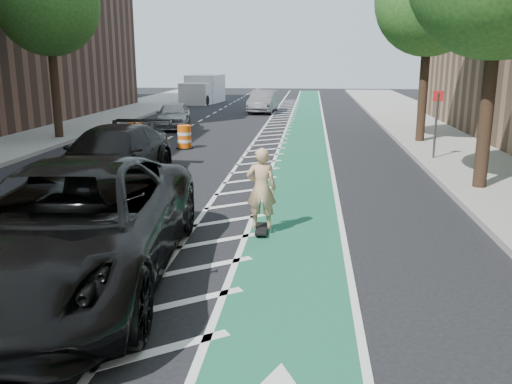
# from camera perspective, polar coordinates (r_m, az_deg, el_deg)

# --- Properties ---
(ground) EXTENTS (120.00, 120.00, 0.00)m
(ground) POSITION_cam_1_polar(r_m,az_deg,el_deg) (8.80, -16.96, -10.59)
(ground) COLOR black
(ground) RESTS_ON ground
(bike_lane) EXTENTS (2.00, 90.00, 0.01)m
(bike_lane) POSITION_cam_1_polar(r_m,az_deg,el_deg) (17.71, 4.78, 2.27)
(bike_lane) COLOR #19573E
(bike_lane) RESTS_ON ground
(buffer_strip) EXTENTS (1.40, 90.00, 0.01)m
(buffer_strip) POSITION_cam_1_polar(r_m,az_deg,el_deg) (17.80, -0.05, 2.38)
(buffer_strip) COLOR silver
(buffer_strip) RESTS_ON ground
(sidewalk_right) EXTENTS (5.00, 90.00, 0.15)m
(sidewalk_right) POSITION_cam_1_polar(r_m,az_deg,el_deg) (18.76, 25.07, 1.87)
(sidewalk_right) COLOR gray
(sidewalk_right) RESTS_ON ground
(curb_right) EXTENTS (0.12, 90.00, 0.16)m
(curb_right) POSITION_cam_1_polar(r_m,az_deg,el_deg) (18.09, 17.73, 2.14)
(curb_right) COLOR gray
(curb_right) RESTS_ON ground
(curb_left) EXTENTS (0.12, 90.00, 0.16)m
(curb_left) POSITION_cam_1_polar(r_m,az_deg,el_deg) (20.49, -24.61, 2.85)
(curb_left) COLOR gray
(curb_left) RESTS_ON ground
(tree_r_d) EXTENTS (4.20, 4.20, 7.90)m
(tree_r_d) POSITION_cam_1_polar(r_m,az_deg,el_deg) (23.90, 17.89, 18.57)
(tree_r_d) COLOR #382619
(tree_r_d) RESTS_ON ground
(tree_l_d) EXTENTS (4.20, 4.20, 7.90)m
(tree_l_d) POSITION_cam_1_polar(r_m,az_deg,el_deg) (25.99, -20.75, 17.93)
(tree_l_d) COLOR #382619
(tree_l_d) RESTS_ON ground
(sign_post) EXTENTS (0.35, 0.08, 2.47)m
(sign_post) POSITION_cam_1_polar(r_m,az_deg,el_deg) (19.95, 18.41, 6.83)
(sign_post) COLOR #4C4C4C
(sign_post) RESTS_ON ground
(skateboard) EXTENTS (0.28, 0.84, 0.11)m
(skateboard) POSITION_cam_1_polar(r_m,az_deg,el_deg) (11.34, 0.56, -3.91)
(skateboard) COLOR black
(skateboard) RESTS_ON ground
(skateboarder) EXTENTS (0.64, 0.44, 1.70)m
(skateboarder) POSITION_cam_1_polar(r_m,az_deg,el_deg) (11.11, 0.57, 0.37)
(skateboarder) COLOR tan
(skateboarder) RESTS_ON skateboard
(suv_near) EXTENTS (3.81, 7.20, 1.93)m
(suv_near) POSITION_cam_1_polar(r_m,az_deg,el_deg) (9.12, -18.89, -3.40)
(suv_near) COLOR black
(suv_near) RESTS_ON ground
(suv_far) EXTENTS (2.54, 5.77, 1.65)m
(suv_far) POSITION_cam_1_polar(r_m,az_deg,el_deg) (16.13, -14.94, 3.67)
(suv_far) COLOR black
(suv_far) RESTS_ON ground
(car_silver) EXTENTS (2.16, 4.22, 1.38)m
(car_silver) POSITION_cam_1_polar(r_m,az_deg,el_deg) (28.79, -8.69, 8.01)
(car_silver) COLOR #9A9A9F
(car_silver) RESTS_ON ground
(car_grey) EXTENTS (1.86, 4.58, 1.48)m
(car_grey) POSITION_cam_1_polar(r_m,az_deg,el_deg) (37.03, 0.77, 9.52)
(car_grey) COLOR #5C5C61
(car_grey) RESTS_ON ground
(box_truck) EXTENTS (2.92, 5.58, 2.23)m
(box_truck) POSITION_cam_1_polar(r_m,az_deg,el_deg) (45.33, -5.61, 10.62)
(box_truck) COLOR white
(box_truck) RESTS_ON ground
(barrel_a) EXTENTS (0.72, 0.72, 0.98)m
(barrel_a) POSITION_cam_1_polar(r_m,az_deg,el_deg) (17.73, -17.87, 3.16)
(barrel_a) COLOR #E3540B
(barrel_a) RESTS_ON ground
(barrel_b) EXTENTS (0.69, 0.69, 0.94)m
(barrel_b) POSITION_cam_1_polar(r_m,az_deg,el_deg) (22.17, -7.54, 5.70)
(barrel_b) COLOR #E5590C
(barrel_b) RESTS_ON ground
(barrel_c) EXTENTS (0.72, 0.72, 0.98)m
(barrel_c) POSITION_cam_1_polar(r_m,az_deg,el_deg) (23.24, -12.57, 5.91)
(barrel_c) COLOR #FF640D
(barrel_c) RESTS_ON ground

